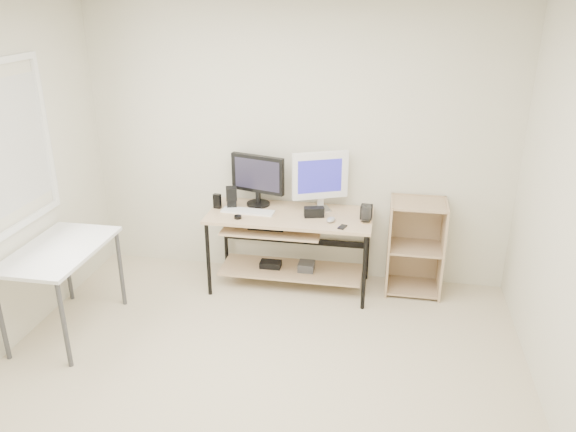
{
  "coord_description": "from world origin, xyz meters",
  "views": [
    {
      "loc": [
        0.84,
        -3.03,
        2.65
      ],
      "look_at": [
        0.05,
        1.3,
        0.87
      ],
      "focal_mm": 35.0,
      "sensor_mm": 36.0,
      "label": 1
    }
  ],
  "objects_px": {
    "black_monitor": "(258,177)",
    "audio_controller": "(217,201)",
    "side_table": "(60,257)",
    "desk": "(287,235)",
    "white_imac": "(320,177)",
    "shelf_unit": "(415,245)"
  },
  "relations": [
    {
      "from": "black_monitor",
      "to": "audio_controller",
      "type": "xyz_separation_m",
      "value": [
        -0.36,
        -0.15,
        -0.21
      ]
    },
    {
      "from": "black_monitor",
      "to": "side_table",
      "type": "bearing_deg",
      "value": -122.0
    },
    {
      "from": "desk",
      "to": "white_imac",
      "type": "xyz_separation_m",
      "value": [
        0.28,
        0.14,
        0.53
      ]
    },
    {
      "from": "desk",
      "to": "black_monitor",
      "type": "height_order",
      "value": "black_monitor"
    },
    {
      "from": "black_monitor",
      "to": "audio_controller",
      "type": "height_order",
      "value": "black_monitor"
    },
    {
      "from": "audio_controller",
      "to": "shelf_unit",
      "type": "bearing_deg",
      "value": 12.32
    },
    {
      "from": "side_table",
      "to": "white_imac",
      "type": "xyz_separation_m",
      "value": [
        1.93,
        1.2,
        0.4
      ]
    },
    {
      "from": "desk",
      "to": "shelf_unit",
      "type": "bearing_deg",
      "value": 7.77
    },
    {
      "from": "side_table",
      "to": "white_imac",
      "type": "relative_size",
      "value": 1.81
    },
    {
      "from": "desk",
      "to": "black_monitor",
      "type": "distance_m",
      "value": 0.6
    },
    {
      "from": "shelf_unit",
      "to": "black_monitor",
      "type": "xyz_separation_m",
      "value": [
        -1.49,
        0.0,
        0.58
      ]
    },
    {
      "from": "desk",
      "to": "audio_controller",
      "type": "relative_size",
      "value": 10.87
    },
    {
      "from": "black_monitor",
      "to": "white_imac",
      "type": "relative_size",
      "value": 0.95
    },
    {
      "from": "black_monitor",
      "to": "white_imac",
      "type": "distance_m",
      "value": 0.59
    },
    {
      "from": "desk",
      "to": "shelf_unit",
      "type": "xyz_separation_m",
      "value": [
        1.18,
        0.16,
        -0.09
      ]
    },
    {
      "from": "shelf_unit",
      "to": "black_monitor",
      "type": "bearing_deg",
      "value": 179.83
    },
    {
      "from": "desk",
      "to": "shelf_unit",
      "type": "distance_m",
      "value": 1.19
    },
    {
      "from": "shelf_unit",
      "to": "audio_controller",
      "type": "height_order",
      "value": "shelf_unit"
    },
    {
      "from": "side_table",
      "to": "audio_controller",
      "type": "distance_m",
      "value": 1.47
    },
    {
      "from": "shelf_unit",
      "to": "black_monitor",
      "type": "relative_size",
      "value": 1.71
    },
    {
      "from": "white_imac",
      "to": "shelf_unit",
      "type": "bearing_deg",
      "value": -22.42
    },
    {
      "from": "desk",
      "to": "side_table",
      "type": "height_order",
      "value": "same"
    }
  ]
}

